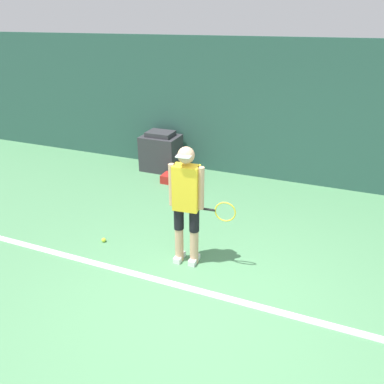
# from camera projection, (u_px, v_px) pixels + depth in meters

# --- Properties ---
(ground_plane) EXTENTS (24.00, 24.00, 0.00)m
(ground_plane) POSITION_uv_depth(u_px,v_px,m) (198.00, 303.00, 4.57)
(ground_plane) COLOR #518C5B
(back_wall) EXTENTS (24.00, 0.10, 2.85)m
(back_wall) POSITION_uv_depth(u_px,v_px,m) (274.00, 113.00, 7.56)
(back_wall) COLOR #2D564C
(back_wall) RESTS_ON ground_plane
(court_baseline) EXTENTS (21.60, 0.10, 0.01)m
(court_baseline) POSITION_uv_depth(u_px,v_px,m) (204.00, 292.00, 4.75)
(court_baseline) COLOR white
(court_baseline) RESTS_ON ground_plane
(tennis_player) EXTENTS (0.91, 0.30, 1.71)m
(tennis_player) POSITION_uv_depth(u_px,v_px,m) (187.00, 201.00, 4.96)
(tennis_player) COLOR tan
(tennis_player) RESTS_ON ground_plane
(tennis_ball) EXTENTS (0.07, 0.07, 0.07)m
(tennis_ball) POSITION_uv_depth(u_px,v_px,m) (104.00, 240.00, 5.81)
(tennis_ball) COLOR #D1E533
(tennis_ball) RESTS_ON ground_plane
(covered_chair) EXTENTS (0.82, 0.63, 0.89)m
(covered_chair) POSITION_uv_depth(u_px,v_px,m) (161.00, 152.00, 8.44)
(covered_chair) COLOR #333338
(covered_chair) RESTS_ON ground_plane
(equipment_bag) EXTENTS (0.71, 0.32, 0.18)m
(equipment_bag) POSITION_uv_depth(u_px,v_px,m) (178.00, 180.00, 7.84)
(equipment_bag) COLOR #B2231E
(equipment_bag) RESTS_ON ground_plane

